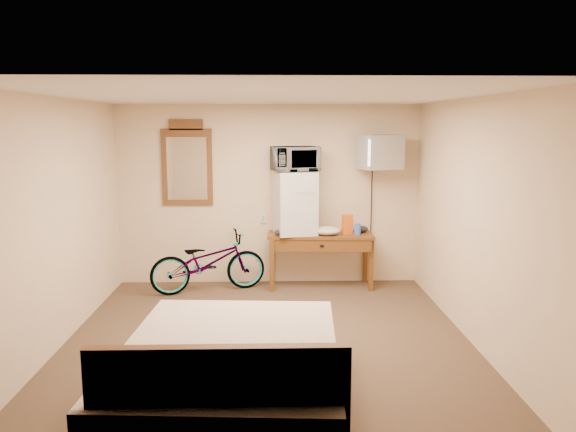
# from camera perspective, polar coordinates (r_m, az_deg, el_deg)

# --- Properties ---
(room) EXTENTS (4.60, 4.64, 2.50)m
(room) POSITION_cam_1_polar(r_m,az_deg,el_deg) (5.59, -2.12, -0.80)
(room) COLOR #3D2B1E
(room) RESTS_ON ground
(desk) EXTENTS (1.46, 0.64, 0.75)m
(desk) POSITION_cam_1_polar(r_m,az_deg,el_deg) (7.69, 3.33, -2.65)
(desk) COLOR brown
(desk) RESTS_ON floor
(mini_fridge) EXTENTS (0.62, 0.60, 0.85)m
(mini_fridge) POSITION_cam_1_polar(r_m,az_deg,el_deg) (7.61, 0.71, 1.37)
(mini_fridge) COLOR silver
(mini_fridge) RESTS_ON desk
(microwave) EXTENTS (0.68, 0.55, 0.33)m
(microwave) POSITION_cam_1_polar(r_m,az_deg,el_deg) (7.55, 0.72, 5.82)
(microwave) COLOR silver
(microwave) RESTS_ON mini_fridge
(snack_bag) EXTENTS (0.15, 0.12, 0.27)m
(snack_bag) POSITION_cam_1_polar(r_m,az_deg,el_deg) (7.65, 6.04, -0.85)
(snack_bag) COLOR #D85613
(snack_bag) RESTS_ON desk
(blue_cup) EXTENTS (0.09, 0.09, 0.16)m
(blue_cup) POSITION_cam_1_polar(r_m,az_deg,el_deg) (7.64, 7.07, -1.33)
(blue_cup) COLOR blue
(blue_cup) RESTS_ON desk
(cloth_cream) EXTENTS (0.37, 0.28, 0.11)m
(cloth_cream) POSITION_cam_1_polar(r_m,az_deg,el_deg) (7.60, 3.99, -1.51)
(cloth_cream) COLOR beige
(cloth_cream) RESTS_ON desk
(cloth_dark_a) EXTENTS (0.26, 0.20, 0.10)m
(cloth_dark_a) POSITION_cam_1_polar(r_m,az_deg,el_deg) (7.50, -0.38, -1.68)
(cloth_dark_a) COLOR black
(cloth_dark_a) RESTS_ON desk
(cloth_dark_b) EXTENTS (0.20, 0.16, 0.09)m
(cloth_dark_b) POSITION_cam_1_polar(r_m,az_deg,el_deg) (7.83, 7.44, -1.32)
(cloth_dark_b) COLOR black
(cloth_dark_b) RESTS_ON desk
(crt_television) EXTENTS (0.63, 0.67, 0.45)m
(crt_television) POSITION_cam_1_polar(r_m,az_deg,el_deg) (7.67, 9.27, 6.43)
(crt_television) COLOR black
(crt_television) RESTS_ON room
(wall_mirror) EXTENTS (0.69, 0.04, 1.18)m
(wall_mirror) POSITION_cam_1_polar(r_m,az_deg,el_deg) (7.88, -10.22, 5.23)
(wall_mirror) COLOR brown
(wall_mirror) RESTS_ON room
(bicycle) EXTENTS (1.64, 0.97, 0.81)m
(bicycle) POSITION_cam_1_polar(r_m,az_deg,el_deg) (7.61, -8.10, -4.64)
(bicycle) COLOR black
(bicycle) RESTS_ON floor
(bed) EXTENTS (1.80, 2.31, 0.90)m
(bed) POSITION_cam_1_polar(r_m,az_deg,el_deg) (4.58, -5.91, -15.81)
(bed) COLOR brown
(bed) RESTS_ON floor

